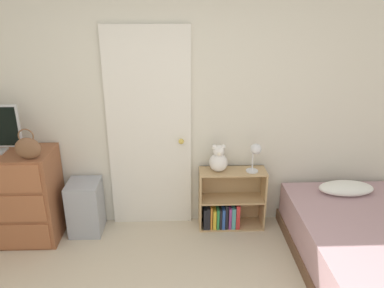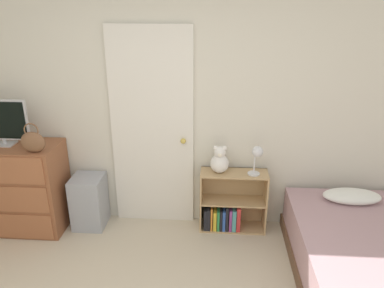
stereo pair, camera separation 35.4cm
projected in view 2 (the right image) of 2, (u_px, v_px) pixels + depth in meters
The scene contains 10 objects.
wall_back at pixel (161, 107), 3.77m from camera, with size 10.00×0.06×2.55m.
door_closed at pixel (152, 130), 3.81m from camera, with size 0.84×0.09×2.08m.
dresser at pixel (18, 187), 3.88m from camera, with size 0.94×0.50×0.94m.
tv at pixel (1, 122), 3.63m from camera, with size 0.55×0.16×0.46m.
handbag at pixel (33, 142), 3.49m from camera, with size 0.23×0.09×0.29m.
storage_bin at pixel (89, 201), 3.97m from camera, with size 0.32×0.34×0.56m.
bookshelf at pixel (228, 207), 3.93m from camera, with size 0.69×0.25×0.65m.
teddy_bear at pixel (220, 161), 3.75m from camera, with size 0.19×0.19×0.29m.
desk_lamp at pixel (257, 154), 3.65m from camera, with size 0.14×0.13×0.31m.
bed at pixel (373, 265), 3.11m from camera, with size 1.23×1.89×0.56m.
Camera 2 is at (0.58, -1.49, 2.29)m, focal length 35.00 mm.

